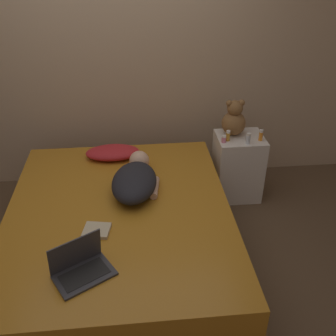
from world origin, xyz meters
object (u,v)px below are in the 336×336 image
at_px(bottle_orange, 261,135).
at_px(bottle_pink, 224,139).
at_px(bottle_clear, 248,139).
at_px(laptop, 81,266).
at_px(teddy_bear, 234,120).
at_px(person_lying, 135,180).
at_px(bottle_amber, 228,136).
at_px(book, 97,230).
at_px(pillow, 113,152).

distance_m(bottle_orange, bottle_pink, 0.34).
distance_m(bottle_clear, bottle_pink, 0.22).
xyz_separation_m(laptop, teddy_bear, (1.29, 1.49, 0.23)).
distance_m(person_lying, bottle_clear, 1.11).
height_order(laptop, bottle_amber, bottle_amber).
bearing_deg(bottle_amber, book, -138.91).
xyz_separation_m(bottle_clear, bottle_pink, (-0.21, 0.04, -0.02)).
bearing_deg(bottle_orange, teddy_bear, 145.80).
distance_m(pillow, person_lying, 0.57).
relative_size(pillow, bottle_orange, 4.59).
xyz_separation_m(person_lying, teddy_bear, (0.93, 0.63, 0.19)).
bearing_deg(person_lying, bottle_amber, 38.97).
relative_size(person_lying, bottle_orange, 6.87).
xyz_separation_m(pillow, bottle_clear, (1.22, -0.10, 0.13)).
distance_m(bottle_orange, book, 1.74).
bearing_deg(teddy_bear, pillow, -175.03).
bearing_deg(bottle_orange, pillow, 177.77).
height_order(pillow, teddy_bear, teddy_bear).
distance_m(teddy_bear, book, 1.68).
distance_m(pillow, bottle_clear, 1.23).
bearing_deg(bottle_pink, book, -138.67).
relative_size(person_lying, bottle_clear, 7.05).
height_order(person_lying, bottle_clear, bottle_clear).
xyz_separation_m(bottle_clear, bottle_amber, (-0.17, 0.07, -0.00)).
bearing_deg(laptop, person_lying, 37.32).
height_order(person_lying, laptop, laptop).
height_order(teddy_bear, bottle_amber, teddy_bear).
bearing_deg(bottle_clear, laptop, -136.76).
relative_size(person_lying, bottle_pink, 10.76).
bearing_deg(bottle_clear, bottle_amber, 155.86).
bearing_deg(person_lying, pillow, 118.27).
xyz_separation_m(person_lying, laptop, (-0.35, -0.86, -0.04)).
bearing_deg(bottle_amber, bottle_clear, -24.14).
height_order(laptop, book, laptop).
distance_m(laptop, teddy_bear, 1.99).
height_order(bottle_amber, book, bottle_amber).
bearing_deg(bottle_pink, bottle_clear, -11.75).
bearing_deg(person_lying, bottle_orange, 31.01).
xyz_separation_m(pillow, bottle_orange, (1.35, -0.05, 0.13)).
bearing_deg(bottle_pink, teddy_bear, 52.16).
distance_m(teddy_bear, bottle_pink, 0.23).
distance_m(bottle_clear, bottle_amber, 0.18).
bearing_deg(bottle_pink, bottle_amber, 34.66).
distance_m(bottle_amber, book, 1.52).
distance_m(pillow, bottle_amber, 1.06).
xyz_separation_m(person_lying, book, (-0.28, -0.49, -0.08)).
bearing_deg(laptop, bottle_orange, 11.25).
height_order(teddy_bear, book, teddy_bear).
bearing_deg(pillow, book, -95.16).
distance_m(pillow, book, 1.03).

